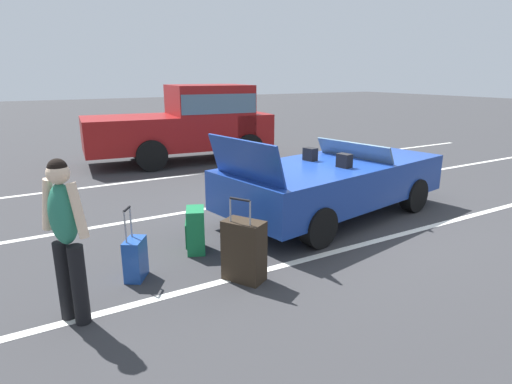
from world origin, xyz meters
The scene contains 10 objects.
ground_plane centered at (0.00, 0.00, 0.00)m, with size 80.00×80.00×0.00m, color #333335.
lot_line_near centered at (0.00, -1.29, 0.00)m, with size 18.00×0.12×0.01m, color silver.
lot_line_mid centered at (0.00, 1.41, 0.00)m, with size 18.00×0.12×0.01m, color silver.
lot_line_far centered at (0.00, 4.11, 0.00)m, with size 18.00×0.12×0.01m, color silver.
convertible_car centered at (0.20, 0.03, 0.59)m, with size 4.38×2.44×1.53m.
suitcase_large_black centered at (-2.50, -1.36, 0.37)m, with size 0.48×0.56×1.04m.
suitcase_medium_bright centered at (-2.68, -0.29, 0.31)m, with size 0.38×0.46×0.62m.
suitcase_small_carryon centered at (-3.61, -0.68, 0.26)m, with size 0.35×0.39×0.89m.
traveler_person centered at (-4.38, -1.28, 0.93)m, with size 0.40×0.56×1.65m.
parked_pickup_truck_near centered at (-0.23, 5.76, 1.11)m, with size 5.18×2.49×2.10m.
Camera 1 is at (-4.71, -5.43, 2.38)m, focal length 29.68 mm.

